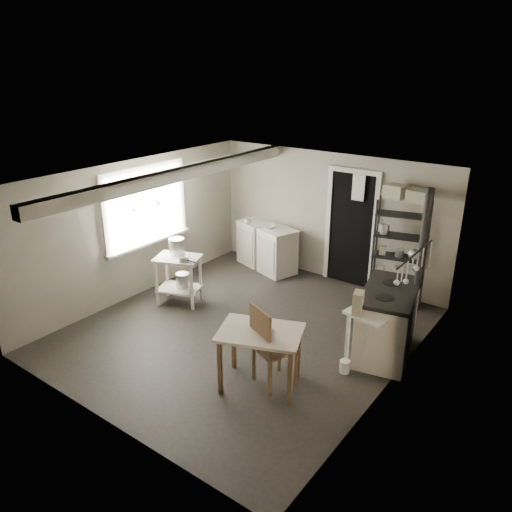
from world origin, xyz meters
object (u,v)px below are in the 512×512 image
Objects in this scene: base_cabinets at (267,245)px; chair at (275,349)px; flour_sack at (397,293)px; shelf_rack at (400,249)px; stockpot at (177,247)px; work_table at (260,358)px; stove at (387,324)px; prep_table at (179,280)px.

chair is (2.22, -2.97, 0.03)m from base_cabinets.
chair is at bearing -36.75° from base_cabinets.
flour_sack is at bearing 104.20° from chair.
shelf_rack is 3.05m from chair.
stockpot is 2.08m from base_cabinets.
chair is (2.61, -0.99, -0.45)m from stockpot.
stove is at bearing 59.10° from work_table.
base_cabinets is 3.75m from work_table.
chair reaches higher than flour_sack.
shelf_rack reaches higher than base_cabinets.
shelf_rack is 1.63× the size of chair.
base_cabinets is (0.39, 1.98, -0.48)m from stockpot.
prep_table is 3.57m from flour_sack.
flour_sack is (3.05, 1.92, -0.70)m from stockpot.
work_table is 0.92× the size of chair.
chair reaches higher than stove.
chair reaches higher than base_cabinets.
shelf_rack is 1.78× the size of work_table.
flour_sack is at bearing 93.16° from stove.
shelf_rack reaches higher than flour_sack.
stove is (3.44, 0.47, -0.50)m from stockpot.
stove reaches higher than work_table.
prep_table is 3.40m from stove.
work_table is 0.21m from chair.
base_cabinets reaches higher than flour_sack.
stockpot is at bearing 155.72° from work_table.
flour_sack is at bearing -65.72° from shelf_rack.
stockpot is (-0.09, 0.09, 0.54)m from prep_table.
work_table is (2.40, -1.04, -0.02)m from prep_table.
stockpot is at bearing 136.24° from prep_table.
flour_sack is (2.65, -0.07, -0.22)m from base_cabinets.
shelf_rack is at bearing 94.75° from stove.
prep_table is 0.62× the size of base_cabinets.
stove is 1.12× the size of chair.
prep_table is 0.46× the size of shelf_rack.
stove is at bearing 83.06° from chair.
chair reaches higher than prep_table.
stockpot is 0.16× the size of shelf_rack.
stove is 1.68m from chair.
work_table is (2.09, -3.11, -0.08)m from base_cabinets.
work_table is at bearing -24.28° from stockpot.
base_cabinets is 3.71m from chair.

